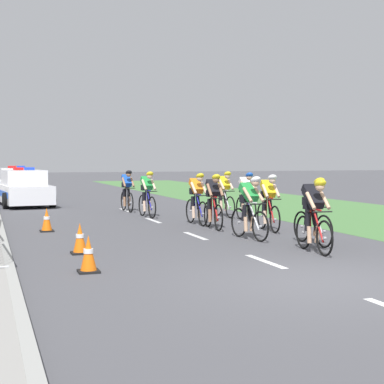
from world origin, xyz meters
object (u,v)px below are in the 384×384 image
cyclist_fifth (213,201)px  police_car_nearest (24,189)px  cyclist_tenth (127,190)px  traffic_cone_near (80,239)px  police_car_second (17,184)px  cyclist_lead (314,215)px  cyclist_sixth (197,198)px  cyclist_ninth (224,193)px  cyclist_fourth (269,202)px  cyclist_second (313,210)px  cyclist_eighth (147,194)px  cyclist_third (250,207)px  traffic_cone_mid (47,220)px  cyclist_seventh (246,196)px  traffic_cone_far (88,254)px

cyclist_fifth → police_car_nearest: 11.19m
cyclist_tenth → traffic_cone_near: cyclist_tenth is taller
cyclist_tenth → police_car_second: size_ratio=0.39×
cyclist_lead → cyclist_sixth: size_ratio=1.00×
cyclist_lead → police_car_nearest: size_ratio=0.38×
cyclist_ninth → police_car_nearest: (-6.04, 7.13, -0.11)m
cyclist_fifth → cyclist_ninth: same height
cyclist_fourth → police_car_second: (-5.68, 17.12, -0.11)m
cyclist_tenth → cyclist_second: bearing=-78.3°
cyclist_lead → cyclist_sixth: bearing=95.1°
cyclist_eighth → cyclist_lead: bearing=-81.1°
cyclist_third → traffic_cone_mid: (-4.47, 3.18, -0.48)m
cyclist_fourth → traffic_cone_near: bearing=-157.2°
cyclist_fifth → cyclist_eighth: same height
cyclist_lead → cyclist_sixth: same height
cyclist_lead → cyclist_tenth: 10.90m
cyclist_ninth → cyclist_tenth: same height
police_car_second → cyclist_third: bearing=-76.3°
cyclist_lead → cyclist_seventh: size_ratio=1.00×
cyclist_fifth → traffic_cone_far: cyclist_fifth is taller
cyclist_fourth → cyclist_eighth: 5.23m
cyclist_seventh → cyclist_third: bearing=-113.1°
cyclist_third → police_car_nearest: 13.34m
cyclist_ninth → traffic_cone_far: cyclist_ninth is taller
traffic_cone_near → police_car_second: bearing=90.9°
cyclist_second → traffic_cone_near: (-5.16, 0.41, -0.48)m
cyclist_tenth → police_car_nearest: police_car_nearest is taller
cyclist_tenth → traffic_cone_mid: bearing=-122.6°
cyclist_fourth → cyclist_eighth: (-2.10, 4.79, 0.00)m
police_car_nearest → traffic_cone_mid: (0.03, -9.39, -0.37)m
police_car_second → traffic_cone_near: (0.31, -19.37, -0.37)m
police_car_nearest → traffic_cone_far: (0.14, -15.52, -0.37)m
cyclist_ninth → traffic_cone_near: 8.54m
cyclist_tenth → traffic_cone_mid: size_ratio=2.69×
cyclist_fourth → cyclist_tenth: (-2.25, 7.13, 0.00)m
cyclist_sixth → police_car_second: bearing=106.3°
cyclist_fourth → cyclist_eighth: same height
traffic_cone_far → cyclist_sixth: bearing=56.7°
cyclist_lead → police_car_nearest: (-4.90, 14.86, -0.11)m
cyclist_eighth → traffic_cone_mid: 4.66m
cyclist_ninth → traffic_cone_mid: cyclist_ninth is taller
traffic_cone_near → traffic_cone_far: 2.08m
cyclist_lead → police_car_second: police_car_second is taller
cyclist_fifth → cyclist_tenth: (-1.01, 6.21, 0.00)m
cyclist_fifth → cyclist_seventh: bearing=43.8°
traffic_cone_far → cyclist_second: bearing=17.3°
cyclist_fifth → police_car_second: police_car_second is taller
cyclist_seventh → police_car_second: (-6.18, 14.53, -0.11)m
cyclist_tenth → traffic_cone_near: size_ratio=2.69×
cyclist_eighth → cyclist_sixth: bearing=-73.3°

